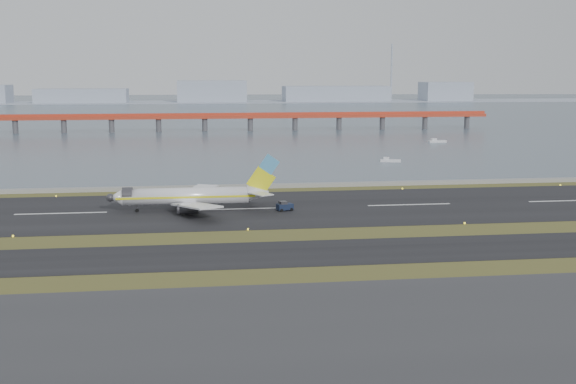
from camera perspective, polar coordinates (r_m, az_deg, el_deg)
ground at (r=136.68m, az=-2.93°, el=-3.73°), size 1000.00×1000.00×0.00m
apron_strip at (r=84.35m, az=0.18°, el=-12.22°), size 1000.00×50.00×0.10m
taxiway_strip at (r=125.06m, az=-2.49°, el=-4.96°), size 1000.00×18.00×0.10m
runway_strip at (r=165.94m, az=-3.78°, el=-1.36°), size 1000.00×45.00×0.10m
seawall at (r=195.36m, az=-4.37°, el=0.42°), size 1000.00×2.50×1.00m
bay_water at (r=593.55m, az=-6.57°, el=6.43°), size 1400.00×800.00×1.30m
red_pier at (r=384.60m, az=-3.01°, el=5.92°), size 260.00×5.00×10.20m
far_shoreline at (r=753.44m, az=-5.77°, el=7.55°), size 1400.00×80.00×60.50m
airliner at (r=164.42m, az=-7.52°, el=-0.31°), size 38.52×32.89×12.80m
pushback_tug at (r=163.29m, az=-0.28°, el=-1.13°), size 4.00×2.97×2.29m
workboat_near at (r=254.64m, az=8.05°, el=2.49°), size 7.37×3.99×1.71m
workboat_far at (r=328.17m, az=11.67°, el=3.96°), size 8.08×3.01×1.93m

